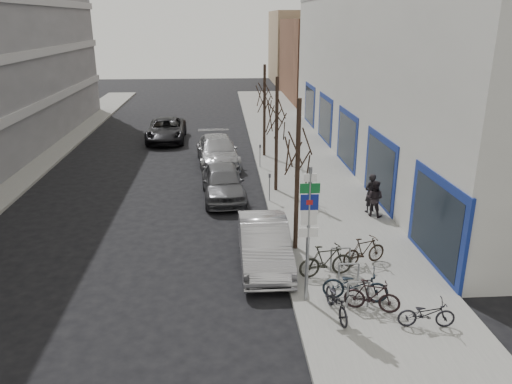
{
  "coord_description": "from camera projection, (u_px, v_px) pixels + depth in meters",
  "views": [
    {
      "loc": [
        0.05,
        -12.65,
        7.91
      ],
      "look_at": [
        1.25,
        4.39,
        2.0
      ],
      "focal_mm": 35.0,
      "sensor_mm": 36.0,
      "label": 1
    }
  ],
  "objects": [
    {
      "name": "meter_back",
      "position": [
        260.0,
        153.0,
        27.55
      ],
      "size": [
        0.1,
        0.08,
        1.27
      ],
      "color": "gray",
      "rests_on": "sidewalk_east"
    },
    {
      "name": "pedestrian_far",
      "position": [
        375.0,
        198.0,
        20.6
      ],
      "size": [
        0.69,
        0.65,
        1.56
      ],
      "primitive_type": "imported",
      "rotation": [
        0.0,
        0.0,
        2.51
      ],
      "color": "black",
      "rests_on": "sidewalk_east"
    },
    {
      "name": "highway_sign_pole",
      "position": [
        308.0,
        227.0,
        13.85
      ],
      "size": [
        0.55,
        0.1,
        4.2
      ],
      "color": "gray",
      "rests_on": "ground"
    },
    {
      "name": "bike_mid_curb",
      "position": [
        356.0,
        282.0,
        14.4
      ],
      "size": [
        1.98,
        1.02,
        1.16
      ],
      "primitive_type": "imported",
      "rotation": [
        0.0,
        0.0,
        1.32
      ],
      "color": "black",
      "rests_on": "sidewalk_east"
    },
    {
      "name": "lane_car",
      "position": [
        166.0,
        130.0,
        34.2
      ],
      "size": [
        2.59,
        5.48,
        1.51
      ],
      "primitive_type": "imported",
      "rotation": [
        0.0,
        0.0,
        0.02
      ],
      "color": "black",
      "rests_on": "ground"
    },
    {
      "name": "tree_near",
      "position": [
        298.0,
        140.0,
        16.64
      ],
      "size": [
        1.8,
        1.8,
        5.5
      ],
      "color": "black",
      "rests_on": "ground"
    },
    {
      "name": "pedestrian_near",
      "position": [
        370.0,
        193.0,
        21.03
      ],
      "size": [
        0.73,
        0.65,
        1.68
      ],
      "primitive_type": "imported",
      "rotation": [
        0.0,
        0.0,
        3.64
      ],
      "color": "black",
      "rests_on": "sidewalk_east"
    },
    {
      "name": "brick_building_far",
      "position": [
        345.0,
        60.0,
        51.77
      ],
      "size": [
        12.0,
        14.0,
        8.0
      ],
      "primitive_type": "cube",
      "color": "brown",
      "rests_on": "ground"
    },
    {
      "name": "commercial_building",
      "position": [
        511.0,
        72.0,
        29.08
      ],
      "size": [
        20.0,
        32.0,
        10.0
      ],
      "primitive_type": "cube",
      "color": "#B7B7B2",
      "rests_on": "ground"
    },
    {
      "name": "tan_building_far",
      "position": [
        322.0,
        47.0,
        65.78
      ],
      "size": [
        13.0,
        12.0,
        9.0
      ],
      "primitive_type": "cube",
      "color": "#937A5B",
      "rests_on": "ground"
    },
    {
      "name": "bike_mid_inner",
      "position": [
        326.0,
        260.0,
        15.78
      ],
      "size": [
        1.88,
        0.84,
        1.1
      ],
      "primitive_type": "imported",
      "rotation": [
        0.0,
        0.0,
        1.74
      ],
      "color": "black",
      "rests_on": "sidewalk_east"
    },
    {
      "name": "bike_far_curb",
      "position": [
        427.0,
        311.0,
        13.18
      ],
      "size": [
        1.56,
        0.6,
        0.93
      ],
      "primitive_type": "imported",
      "rotation": [
        0.0,
        0.0,
        1.48
      ],
      "color": "black",
      "rests_on": "sidewalk_east"
    },
    {
      "name": "parked_car_mid",
      "position": [
        223.0,
        182.0,
        23.12
      ],
      "size": [
        2.18,
        4.75,
        1.58
      ],
      "primitive_type": "imported",
      "rotation": [
        0.0,
        0.0,
        0.07
      ],
      "color": "#535359",
      "rests_on": "ground"
    },
    {
      "name": "bike_far_inner",
      "position": [
        364.0,
        251.0,
        16.56
      ],
      "size": [
        1.72,
        1.03,
        1.0
      ],
      "primitive_type": "imported",
      "rotation": [
        0.0,
        0.0,
        1.92
      ],
      "color": "black",
      "rests_on": "sidewalk_east"
    },
    {
      "name": "bike_near_left",
      "position": [
        337.0,
        299.0,
        13.67
      ],
      "size": [
        0.71,
        1.74,
        1.03
      ],
      "primitive_type": "imported",
      "rotation": [
        0.0,
        0.0,
        0.12
      ],
      "color": "black",
      "rests_on": "sidewalk_east"
    },
    {
      "name": "tree_far",
      "position": [
        265.0,
        89.0,
        28.89
      ],
      "size": [
        1.8,
        1.8,
        5.5
      ],
      "color": "black",
      "rests_on": "ground"
    },
    {
      "name": "ground",
      "position": [
        224.0,
        307.0,
        14.51
      ],
      "size": [
        120.0,
        120.0,
        0.0
      ],
      "primitive_type": "plane",
      "color": "black",
      "rests_on": "ground"
    },
    {
      "name": "parked_car_front",
      "position": [
        264.0,
        243.0,
        16.81
      ],
      "size": [
        1.64,
        4.66,
        1.53
      ],
      "primitive_type": "imported",
      "rotation": [
        0.0,
        0.0,
        0.0
      ],
      "color": "#A5A5AA",
      "rests_on": "ground"
    },
    {
      "name": "bike_rack",
      "position": [
        349.0,
        273.0,
        15.11
      ],
      "size": [
        0.66,
        2.26,
        0.83
      ],
      "color": "gray",
      "rests_on": "sidewalk_east"
    },
    {
      "name": "sidewalk_east",
      "position": [
        315.0,
        190.0,
        24.21
      ],
      "size": [
        5.0,
        70.0,
        0.15
      ],
      "primitive_type": "cube",
      "color": "slate",
      "rests_on": "ground"
    },
    {
      "name": "parked_car_back",
      "position": [
        218.0,
        151.0,
        28.55
      ],
      "size": [
        2.74,
        5.68,
        1.6
      ],
      "primitive_type": "imported",
      "rotation": [
        0.0,
        0.0,
        0.09
      ],
      "color": "gray",
      "rests_on": "ground"
    },
    {
      "name": "meter_front",
      "position": [
        285.0,
        234.0,
        17.18
      ],
      "size": [
        0.1,
        0.08,
        1.27
      ],
      "color": "gray",
      "rests_on": "sidewalk_east"
    },
    {
      "name": "bike_near_right",
      "position": [
        372.0,
        295.0,
        13.91
      ],
      "size": [
        1.64,
        0.98,
        0.96
      ],
      "primitive_type": "imported",
      "rotation": [
        0.0,
        0.0,
        1.22
      ],
      "color": "black",
      "rests_on": "sidewalk_east"
    },
    {
      "name": "tree_mid",
      "position": [
        277.0,
        108.0,
        22.76
      ],
      "size": [
        1.8,
        1.8,
        5.5
      ],
      "color": "black",
      "rests_on": "ground"
    },
    {
      "name": "meter_mid",
      "position": [
        270.0,
        184.0,
        22.36
      ],
      "size": [
        0.1,
        0.08,
        1.27
      ],
      "color": "gray",
      "rests_on": "sidewalk_east"
    }
  ]
}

